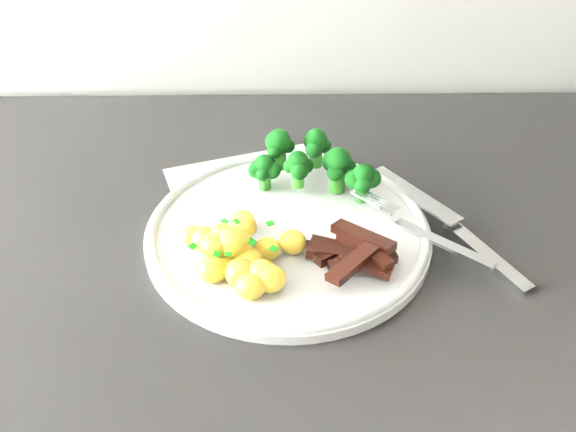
{
  "coord_description": "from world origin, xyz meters",
  "views": [
    {
      "loc": [
        -0.19,
        1.08,
        1.38
      ],
      "look_at": [
        -0.19,
        1.65,
        0.95
      ],
      "focal_mm": 43.03,
      "sensor_mm": 36.0,
      "label": 1
    }
  ],
  "objects_px": {
    "recipe_paper": "(276,220)",
    "beef_strips": "(355,253)",
    "plate": "(288,232)",
    "potatoes": "(239,254)",
    "broccoli": "(313,162)",
    "knife": "(465,239)",
    "fork": "(423,231)"
  },
  "relations": [
    {
      "from": "recipe_paper",
      "to": "beef_strips",
      "type": "height_order",
      "value": "beef_strips"
    },
    {
      "from": "plate",
      "to": "potatoes",
      "type": "relative_size",
      "value": 2.35
    },
    {
      "from": "broccoli",
      "to": "knife",
      "type": "relative_size",
      "value": 0.69
    },
    {
      "from": "potatoes",
      "to": "beef_strips",
      "type": "relative_size",
      "value": 1.29
    },
    {
      "from": "recipe_paper",
      "to": "broccoli",
      "type": "relative_size",
      "value": 2.23
    },
    {
      "from": "beef_strips",
      "to": "fork",
      "type": "xyz_separation_m",
      "value": [
        0.07,
        0.04,
        -0.0
      ]
    },
    {
      "from": "broccoli",
      "to": "potatoes",
      "type": "relative_size",
      "value": 1.14
    },
    {
      "from": "plate",
      "to": "knife",
      "type": "xyz_separation_m",
      "value": [
        0.19,
        -0.01,
        0.0
      ]
    },
    {
      "from": "plate",
      "to": "potatoes",
      "type": "xyz_separation_m",
      "value": [
        -0.05,
        -0.06,
        0.02
      ]
    },
    {
      "from": "broccoli",
      "to": "beef_strips",
      "type": "distance_m",
      "value": 0.14
    },
    {
      "from": "plate",
      "to": "beef_strips",
      "type": "distance_m",
      "value": 0.08
    },
    {
      "from": "beef_strips",
      "to": "knife",
      "type": "height_order",
      "value": "beef_strips"
    },
    {
      "from": "knife",
      "to": "beef_strips",
      "type": "bearing_deg",
      "value": -163.16
    },
    {
      "from": "beef_strips",
      "to": "fork",
      "type": "bearing_deg",
      "value": 26.53
    },
    {
      "from": "recipe_paper",
      "to": "fork",
      "type": "relative_size",
      "value": 2.31
    },
    {
      "from": "recipe_paper",
      "to": "potatoes",
      "type": "relative_size",
      "value": 2.54
    },
    {
      "from": "plate",
      "to": "fork",
      "type": "xyz_separation_m",
      "value": [
        0.14,
        -0.01,
        0.01
      ]
    },
    {
      "from": "recipe_paper",
      "to": "beef_strips",
      "type": "relative_size",
      "value": 3.28
    },
    {
      "from": "broccoli",
      "to": "potatoes",
      "type": "distance_m",
      "value": 0.16
    },
    {
      "from": "plate",
      "to": "beef_strips",
      "type": "relative_size",
      "value": 3.03
    },
    {
      "from": "plate",
      "to": "beef_strips",
      "type": "bearing_deg",
      "value": -37.28
    },
    {
      "from": "plate",
      "to": "fork",
      "type": "distance_m",
      "value": 0.14
    },
    {
      "from": "recipe_paper",
      "to": "potatoes",
      "type": "xyz_separation_m",
      "value": [
        -0.04,
        -0.09,
        0.03
      ]
    },
    {
      "from": "potatoes",
      "to": "broccoli",
      "type": "bearing_deg",
      "value": 60.38
    },
    {
      "from": "fork",
      "to": "beef_strips",
      "type": "bearing_deg",
      "value": -153.47
    },
    {
      "from": "beef_strips",
      "to": "broccoli",
      "type": "bearing_deg",
      "value": 105.9
    },
    {
      "from": "fork",
      "to": "knife",
      "type": "distance_m",
      "value": 0.05
    },
    {
      "from": "potatoes",
      "to": "fork",
      "type": "xyz_separation_m",
      "value": [
        0.19,
        0.04,
        -0.01
      ]
    },
    {
      "from": "plate",
      "to": "beef_strips",
      "type": "xyz_separation_m",
      "value": [
        0.07,
        -0.05,
        0.01
      ]
    },
    {
      "from": "potatoes",
      "to": "knife",
      "type": "height_order",
      "value": "potatoes"
    },
    {
      "from": "recipe_paper",
      "to": "knife",
      "type": "xyz_separation_m",
      "value": [
        0.2,
        -0.04,
        0.01
      ]
    },
    {
      "from": "recipe_paper",
      "to": "knife",
      "type": "distance_m",
      "value": 0.2
    }
  ]
}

